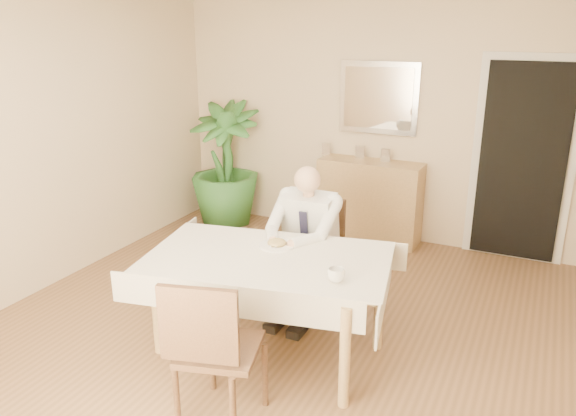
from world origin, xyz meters
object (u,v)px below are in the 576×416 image
at_px(seated_man, 302,237).
at_px(coffee_mug, 336,275).
at_px(sideboard, 369,201).
at_px(dining_table, 268,267).
at_px(potted_palm, 225,164).
at_px(chair_far, 316,245).
at_px(chair_near, 212,345).

xyz_separation_m(seated_man, coffee_mug, (0.57, -0.76, 0.11)).
relative_size(coffee_mug, sideboard, 0.10).
distance_m(dining_table, sideboard, 2.48).
relative_size(seated_man, sideboard, 1.11).
bearing_deg(potted_palm, dining_table, -52.61).
xyz_separation_m(coffee_mug, sideboard, (-0.59, 2.64, -0.35)).
height_order(chair_far, potted_palm, potted_palm).
bearing_deg(chair_far, dining_table, -91.23).
height_order(chair_far, coffee_mug, chair_far).
height_order(chair_far, sideboard, chair_far).
xyz_separation_m(chair_near, potted_palm, (-1.82, 3.14, 0.18)).
height_order(coffee_mug, potted_palm, potted_palm).
height_order(chair_far, seated_man, seated_man).
bearing_deg(seated_man, chair_near, -87.13).
bearing_deg(potted_palm, sideboard, 6.31).
height_order(chair_near, seated_man, seated_man).
distance_m(chair_near, potted_palm, 3.63).
bearing_deg(coffee_mug, chair_near, -125.94).
height_order(dining_table, sideboard, sideboard).
xyz_separation_m(dining_table, coffee_mug, (0.57, -0.17, 0.13)).
relative_size(dining_table, sideboard, 1.70).
height_order(dining_table, potted_palm, potted_palm).
bearing_deg(sideboard, chair_far, -87.88).
relative_size(dining_table, potted_palm, 1.31).
relative_size(sideboard, potted_palm, 0.77).
relative_size(chair_far, potted_palm, 0.63).
bearing_deg(chair_far, potted_palm, 140.02).
bearing_deg(chair_near, sideboard, 76.25).
relative_size(chair_far, seated_man, 0.73).
distance_m(dining_table, potted_palm, 2.87).
bearing_deg(dining_table, coffee_mug, -26.96).
relative_size(coffee_mug, potted_palm, 0.08).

